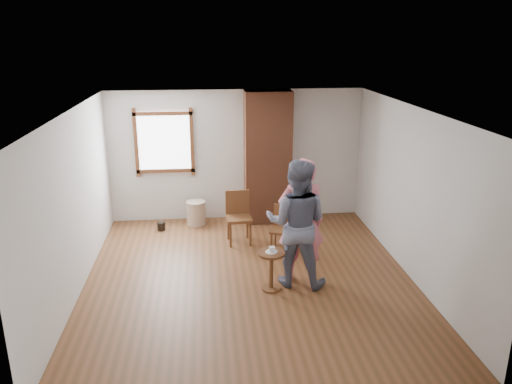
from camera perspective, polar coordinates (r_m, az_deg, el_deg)
The scene contains 12 objects.
ground at distance 7.84m, azimuth -0.79°, elevation -9.87°, with size 5.50×5.50×0.00m, color brown.
room_shell at distance 7.76m, azimuth -1.67°, elevation 4.14°, with size 5.04×5.52×2.62m.
brick_chimney at distance 9.78m, azimuth 1.34°, elevation 3.94°, with size 0.90×0.50×2.60m, color brown.
stoneware_crock at distance 9.92m, azimuth -6.84°, elevation -2.39°, with size 0.37×0.37×0.48m, color tan.
dark_pot at distance 9.80m, azimuth -10.78°, elevation -3.85°, with size 0.15×0.15×0.15m, color black.
dining_chair_left at distance 8.98m, azimuth -2.03°, elevation -2.52°, with size 0.46×0.46×0.93m.
dining_chair_right at distance 8.61m, azimuth 3.13°, elevation -3.91°, with size 0.49×0.49×0.82m.
side_table at distance 7.37m, azimuth 1.76°, elevation -8.27°, with size 0.40×0.40×0.60m.
cake_plate at distance 7.28m, azimuth 1.77°, elevation -6.85°, with size 0.18×0.18×0.01m, color white.
cake_slice at distance 7.27m, azimuth 1.85°, elevation -6.60°, with size 0.08×0.07×0.06m, color silver.
man at distance 7.36m, azimuth 4.66°, elevation -3.58°, with size 0.94×0.73×1.93m, color #131535.
person_pink at distance 7.47m, azimuth 5.19°, elevation -3.28°, with size 0.70×0.46×1.92m, color #DC6E7F.
Camera 1 is at (-0.62, -6.92, 3.64)m, focal length 35.00 mm.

